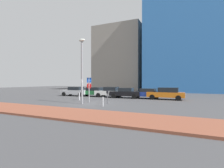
{
  "coord_description": "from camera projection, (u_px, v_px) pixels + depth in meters",
  "views": [
    {
      "loc": [
        9.29,
        -14.96,
        2.22
      ],
      "look_at": [
        1.47,
        2.37,
        2.01
      ],
      "focal_mm": 26.75,
      "sensor_mm": 36.0,
      "label": 1
    }
  ],
  "objects": [
    {
      "name": "building_under_construction",
      "position": [
        122.0,
        60.0,
        48.34
      ],
      "size": [
        13.13,
        12.45,
        17.48
      ],
      "primitive_type": "cube",
      "color": "gray",
      "rests_on": "ground"
    },
    {
      "name": "ground_plane",
      "position": [
        90.0,
        103.0,
        17.48
      ],
      "size": [
        120.0,
        120.0,
        0.0
      ],
      "primitive_type": "plane",
      "color": "#424244"
    },
    {
      "name": "parked_car_blue",
      "position": [
        146.0,
        93.0,
        22.66
      ],
      "size": [
        3.94,
        2.04,
        1.37
      ],
      "color": "#1E389E",
      "rests_on": "ground"
    },
    {
      "name": "sidewalk_brick",
      "position": [
        48.0,
        111.0,
        12.25
      ],
      "size": [
        40.0,
        3.57,
        0.14
      ],
      "primitive_type": "cube",
      "color": "brown",
      "rests_on": "ground"
    },
    {
      "name": "building_colorful_midrise",
      "position": [
        190.0,
        45.0,
        40.69
      ],
      "size": [
        19.74,
        16.71,
        22.72
      ],
      "primitive_type": "cube",
      "color": "#3372BF",
      "rests_on": "ground"
    },
    {
      "name": "traffic_bollard_mid",
      "position": [
        103.0,
        102.0,
        15.33
      ],
      "size": [
        0.12,
        0.12,
        0.87
      ],
      "primitive_type": "cylinder",
      "color": "#B7B7BC",
      "rests_on": "ground"
    },
    {
      "name": "parked_car_black",
      "position": [
        126.0,
        93.0,
        23.47
      ],
      "size": [
        4.39,
        2.26,
        1.42
      ],
      "color": "black",
      "rests_on": "ground"
    },
    {
      "name": "street_lamp",
      "position": [
        82.0,
        65.0,
        16.92
      ],
      "size": [
        0.7,
        0.36,
        6.62
      ],
      "color": "gray",
      "rests_on": "ground"
    },
    {
      "name": "parked_car_green",
      "position": [
        93.0,
        92.0,
        26.12
      ],
      "size": [
        4.36,
        2.12,
        1.43
      ],
      "color": "#237238",
      "rests_on": "ground"
    },
    {
      "name": "parked_car_silver",
      "position": [
        75.0,
        91.0,
        27.04
      ],
      "size": [
        4.56,
        2.14,
        1.47
      ],
      "color": "#B7BABF",
      "rests_on": "ground"
    },
    {
      "name": "parked_car_orange",
      "position": [
        166.0,
        93.0,
        21.25
      ],
      "size": [
        4.6,
        1.95,
        1.54
      ],
      "color": "orange",
      "rests_on": "ground"
    },
    {
      "name": "parked_car_white",
      "position": [
        110.0,
        92.0,
        24.87
      ],
      "size": [
        4.24,
        2.29,
        1.51
      ],
      "color": "white",
      "rests_on": "ground"
    },
    {
      "name": "parking_sign_post",
      "position": [
        89.0,
        87.0,
        18.28
      ],
      "size": [
        0.6,
        0.1,
        2.75
      ],
      "color": "gray",
      "rests_on": "ground"
    },
    {
      "name": "traffic_bollard_near",
      "position": [
        79.0,
        96.0,
        20.55
      ],
      "size": [
        0.16,
        0.16,
        0.96
      ],
      "primitive_type": "cylinder",
      "color": "#B7B7BC",
      "rests_on": "ground"
    },
    {
      "name": "parking_meter",
      "position": [
        107.0,
        95.0,
        16.88
      ],
      "size": [
        0.18,
        0.14,
        1.36
      ],
      "color": "#4C4C51",
      "rests_on": "ground"
    }
  ]
}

